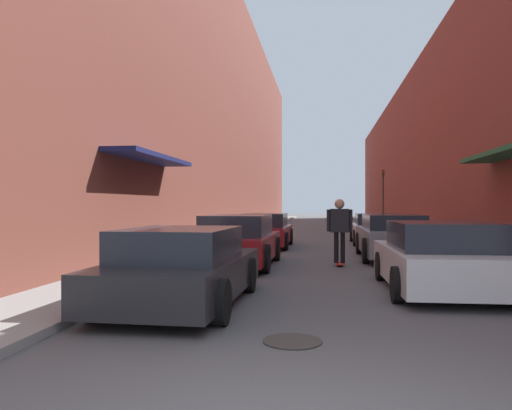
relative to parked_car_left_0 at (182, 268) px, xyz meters
The scene contains 14 objects.
ground 18.79m from the parked_car_left_0, 83.38° to the left, with size 128.43×128.43×0.00m, color #515154.
curb_strip_left 24.58m from the parked_car_left_0, 94.62° to the left, with size 1.80×58.38×0.12m.
curb_strip_right 25.30m from the parked_car_left_0, 75.55° to the left, with size 1.80×58.38×0.12m.
building_row_left 25.88m from the parked_car_left_0, 101.27° to the left, with size 4.90×58.38×14.84m.
building_row_right 26.48m from the parked_car_left_0, 69.39° to the left, with size 4.90×58.38×9.41m.
parked_car_left_0 is the anchor object (origin of this frame).
parked_car_left_1 5.14m from the parked_car_left_0, 89.69° to the left, with size 1.93×4.32×1.34m.
parked_car_left_2 10.94m from the parked_car_left_0, 89.59° to the left, with size 1.87×4.09×1.27m.
parked_car_right_0 4.76m from the parked_car_left_0, 22.74° to the left, with size 2.06×4.01×1.30m.
parked_car_right_1 8.55m from the parked_car_left_0, 60.09° to the left, with size 1.93×4.37×1.32m.
parked_car_right_2 13.66m from the parked_car_left_0, 71.28° to the left, with size 2.01×4.01×1.24m.
skateboarder 6.18m from the parked_car_left_0, 64.35° to the left, with size 0.67×0.78×1.76m.
manhole_cover 2.73m from the parked_car_left_0, 44.78° to the right, with size 0.70×0.70×0.02m.
traffic_light 25.92m from the parked_car_left_0, 76.49° to the left, with size 0.16×0.22×3.71m.
Camera 1 is at (0.09, -3.05, 1.63)m, focal length 35.00 mm.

